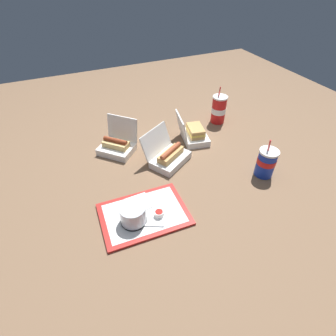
{
  "coord_description": "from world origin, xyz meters",
  "views": [
    {
      "loc": [
        0.44,
        0.93,
        0.89
      ],
      "look_at": [
        0.04,
        0.03,
        0.05
      ],
      "focal_mm": 28.0,
      "sensor_mm": 36.0,
      "label": 1
    }
  ],
  "objects": [
    {
      "name": "clamshell_hotdog_left",
      "position": [
        -0.01,
        -0.07,
        0.04
      ],
      "size": [
        0.28,
        0.27,
        0.17
      ],
      "color": "white",
      "rests_on": "ground_plane"
    },
    {
      "name": "ketchup_cup",
      "position": [
        0.18,
        0.26,
        0.03
      ],
      "size": [
        0.04,
        0.04,
        0.02
      ],
      "color": "white",
      "rests_on": "food_tray"
    },
    {
      "name": "soda_cup_back",
      "position": [
        -0.41,
        0.22,
        0.08
      ],
      "size": [
        0.1,
        0.1,
        0.21
      ],
      "color": "#1938B7",
      "rests_on": "ground_plane"
    },
    {
      "name": "food_tray",
      "position": [
        0.24,
        0.22,
        0.01
      ],
      "size": [
        0.38,
        0.27,
        0.01
      ],
      "color": "red",
      "rests_on": "ground_plane"
    },
    {
      "name": "soda_cup_left",
      "position": [
        -0.48,
        -0.33,
        0.09
      ],
      "size": [
        0.09,
        0.09,
        0.24
      ],
      "color": "red",
      "rests_on": "ground_plane"
    },
    {
      "name": "clamshell_sandwich_back",
      "position": [
        -0.23,
        -0.2,
        0.04
      ],
      "size": [
        0.2,
        0.21,
        0.17
      ],
      "color": "white",
      "rests_on": "ground_plane"
    },
    {
      "name": "ground_plane",
      "position": [
        0.0,
        0.0,
        0.0
      ],
      "size": [
        3.2,
        3.2,
        0.0
      ],
      "primitive_type": "plane",
      "color": "brown"
    },
    {
      "name": "clamshell_hotdog_center",
      "position": [
        0.21,
        -0.27,
        0.04
      ],
      "size": [
        0.25,
        0.25,
        0.18
      ],
      "color": "white",
      "rests_on": "ground_plane"
    },
    {
      "name": "cake_container",
      "position": [
        0.29,
        0.25,
        0.05
      ],
      "size": [
        0.11,
        0.11,
        0.08
      ],
      "color": "black",
      "rests_on": "food_tray"
    },
    {
      "name": "plastic_fork",
      "position": [
        0.23,
        0.3,
        0.02
      ],
      "size": [
        0.1,
        0.06,
        0.0
      ],
      "primitive_type": "cube",
      "rotation": [
        0.0,
        0.0,
        -0.45
      ],
      "color": "white",
      "rests_on": "food_tray"
    },
    {
      "name": "napkin_stack",
      "position": [
        0.24,
        0.16,
        0.02
      ],
      "size": [
        0.1,
        0.1,
        0.0
      ],
      "primitive_type": "cube",
      "rotation": [
        0.0,
        0.0,
        0.03
      ],
      "color": "white",
      "rests_on": "food_tray"
    }
  ]
}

